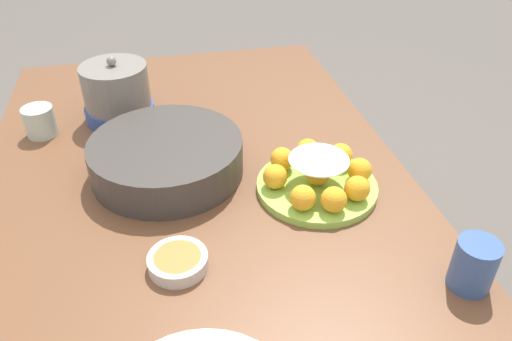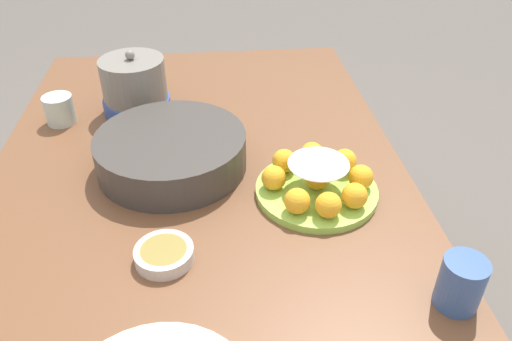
{
  "view_description": "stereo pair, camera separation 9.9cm",
  "coord_description": "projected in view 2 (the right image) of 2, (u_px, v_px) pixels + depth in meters",
  "views": [
    {
      "loc": [
        -0.87,
        0.06,
        1.35
      ],
      "look_at": [
        -0.04,
        -0.12,
        0.75
      ],
      "focal_mm": 35.0,
      "sensor_mm": 36.0,
      "label": 1
    },
    {
      "loc": [
        -0.88,
        -0.04,
        1.35
      ],
      "look_at": [
        -0.04,
        -0.12,
        0.75
      ],
      "focal_mm": 35.0,
      "sensor_mm": 36.0,
      "label": 2
    }
  ],
  "objects": [
    {
      "name": "cake_plate",
      "position": [
        318.0,
        182.0,
        1.02
      ],
      "size": [
        0.25,
        0.25,
        0.08
      ],
      "color": "#99CC4C",
      "rests_on": "dining_table"
    },
    {
      "name": "cup_near",
      "position": [
        461.0,
        283.0,
        0.78
      ],
      "size": [
        0.07,
        0.07,
        0.09
      ],
      "color": "#38568E",
      "rests_on": "dining_table"
    },
    {
      "name": "cup_far",
      "position": [
        59.0,
        110.0,
        1.26
      ],
      "size": [
        0.07,
        0.07,
        0.07
      ],
      "color": "beige",
      "rests_on": "dining_table"
    },
    {
      "name": "serving_bowl",
      "position": [
        171.0,
        150.0,
        1.09
      ],
      "size": [
        0.33,
        0.33,
        0.08
      ],
      "color": "#3D3833",
      "rests_on": "dining_table"
    },
    {
      "name": "warming_pot",
      "position": [
        135.0,
        86.0,
        1.29
      ],
      "size": [
        0.18,
        0.18,
        0.17
      ],
      "color": "#334C99",
      "rests_on": "dining_table"
    },
    {
      "name": "dining_table",
      "position": [
        201.0,
        208.0,
        1.13
      ],
      "size": [
        1.43,
        0.92,
        0.71
      ],
      "color": "brown",
      "rests_on": "ground_plane"
    },
    {
      "name": "sauce_bowl",
      "position": [
        164.0,
        254.0,
        0.88
      ],
      "size": [
        0.11,
        0.11,
        0.03
      ],
      "color": "beige",
      "rests_on": "dining_table"
    }
  ]
}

